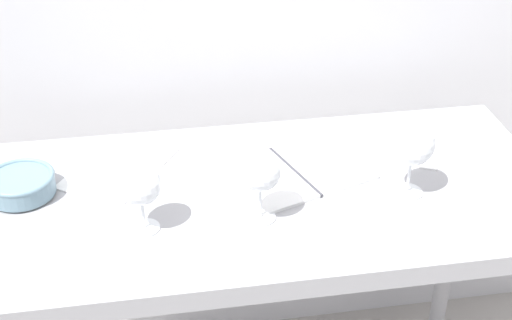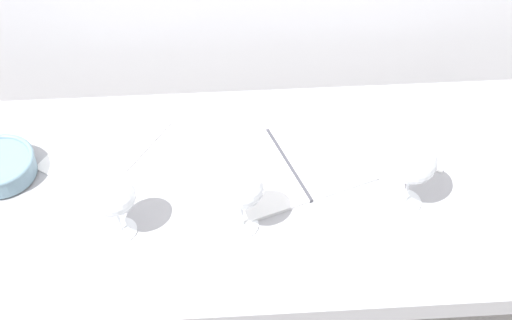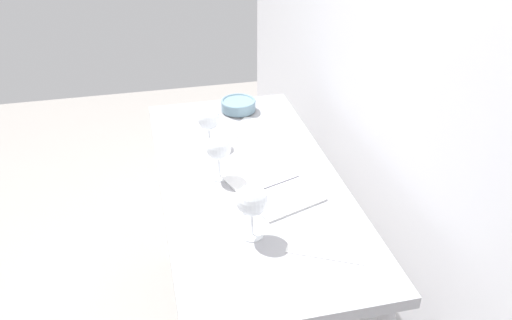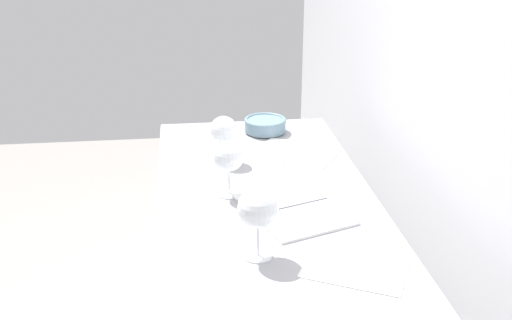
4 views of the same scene
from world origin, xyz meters
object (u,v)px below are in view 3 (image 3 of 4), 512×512
at_px(wine_glass_near_left, 177,229).
at_px(tasting_bowl, 196,215).
at_px(wine_glass_far_right, 291,240).
at_px(decanter_funnel, 385,268).
at_px(wine_glass_near_right, 300,277).
at_px(tasting_sheet_upper, 258,244).
at_px(wine_glass_near_center, 228,257).
at_px(wine_glass_far_left, 228,212).

relative_size(wine_glass_near_left, tasting_bowl, 1.23).
height_order(wine_glass_far_right, decanter_funnel, wine_glass_far_right).
height_order(wine_glass_near_right, decanter_funnel, wine_glass_near_right).
relative_size(wine_glass_near_right, tasting_sheet_upper, 0.71).
relative_size(wine_glass_near_center, wine_glass_far_right, 0.99).
distance_m(wine_glass_near_left, wine_glass_near_right, 0.58).
relative_size(tasting_bowl, decanter_funnel, 1.05).
relative_size(wine_glass_near_left, wine_glass_near_right, 1.07).
xyz_separation_m(wine_glass_far_right, tasting_sheet_upper, (-0.19, 0.03, -0.11)).
relative_size(wine_glass_far_left, wine_glass_near_center, 1.00).
bearing_deg(wine_glass_near_left, tasting_sheet_upper, 46.19).
distance_m(wine_glass_far_right, wine_glass_near_left, 0.48).
xyz_separation_m(wine_glass_far_right, wine_glass_near_left, (-0.42, -0.22, 0.02)).
xyz_separation_m(wine_glass_near_right, decanter_funnel, (0.22, 0.32, -0.07)).
relative_size(wine_glass_near_center, tasting_bowl, 1.05).
bearing_deg(wine_glass_near_right, wine_glass_far_right, 126.78).
distance_m(wine_glass_far_left, wine_glass_near_center, 0.33).
distance_m(wine_glass_far_left, wine_glass_near_left, 0.27).
xyz_separation_m(wine_glass_far_left, tasting_sheet_upper, (0.16, -0.00, -0.11)).
bearing_deg(tasting_bowl, decanter_funnel, 5.27).
relative_size(wine_glass_far_left, wine_glass_far_right, 0.98).
height_order(wine_glass_far_right, wine_glass_near_left, wine_glass_near_left).
bearing_deg(wine_glass_far_right, wine_glass_near_center, -122.94).
bearing_deg(wine_glass_near_left, wine_glass_far_left, 72.68).
height_order(wine_glass_far_left, wine_glass_near_right, wine_glass_near_right).
bearing_deg(tasting_bowl, wine_glass_near_left, -64.84).
height_order(wine_glass_far_left, decanter_funnel, wine_glass_far_left).
bearing_deg(wine_glass_near_center, tasting_bowl, 145.48).
bearing_deg(tasting_sheet_upper, wine_glass_far_right, -12.31).
relative_size(wine_glass_far_left, decanter_funnel, 1.10).
bearing_deg(wine_glass_near_center, wine_glass_near_right, 6.09).
height_order(wine_glass_near_center, wine_glass_near_right, wine_glass_near_right).
height_order(wine_glass_far_right, tasting_sheet_upper, wine_glass_far_right).
relative_size(wine_glass_far_right, wine_glass_near_left, 0.87).
distance_m(wine_glass_far_left, decanter_funnel, 0.73).
bearing_deg(tasting_sheet_upper, wine_glass_near_right, -37.67).
relative_size(wine_glass_far_left, wine_glass_near_left, 0.85).
distance_m(wine_glass_near_right, tasting_bowl, 0.74).
relative_size(wine_glass_far_right, tasting_bowl, 1.07).
relative_size(wine_glass_far_left, wine_glass_near_right, 0.91).
distance_m(wine_glass_far_left, tasting_sheet_upper, 0.19).
bearing_deg(wine_glass_near_right, wine_glass_near_center, -173.91).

